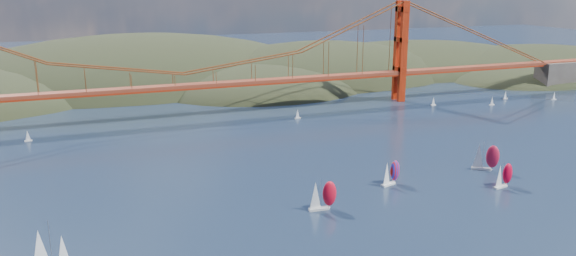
{
  "coord_description": "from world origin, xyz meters",
  "views": [
    {
      "loc": [
        -47.38,
        -88.42,
        65.45
      ],
      "look_at": [
        19.75,
        90.0,
        15.24
      ],
      "focal_mm": 35.0,
      "sensor_mm": 36.0,
      "label": 1
    }
  ],
  "objects_px": {
    "racer_0": "(322,195)",
    "racer_1": "(503,175)",
    "racer_rwb": "(391,172)",
    "racer_2": "(485,157)"
  },
  "relations": [
    {
      "from": "racer_1",
      "to": "racer_rwb",
      "type": "distance_m",
      "value": 36.36
    },
    {
      "from": "racer_0",
      "to": "racer_2",
      "type": "bearing_deg",
      "value": 13.57
    },
    {
      "from": "racer_2",
      "to": "racer_1",
      "type": "bearing_deg",
      "value": -76.27
    },
    {
      "from": "racer_0",
      "to": "racer_1",
      "type": "xyz_separation_m",
      "value": [
        62.81,
        -3.79,
        -0.44
      ]
    },
    {
      "from": "racer_1",
      "to": "racer_2",
      "type": "xyz_separation_m",
      "value": [
        6.03,
        16.23,
        0.8
      ]
    },
    {
      "from": "racer_0",
      "to": "racer_1",
      "type": "distance_m",
      "value": 62.93
    },
    {
      "from": "racer_0",
      "to": "racer_rwb",
      "type": "bearing_deg",
      "value": 23.93
    },
    {
      "from": "racer_0",
      "to": "racer_1",
      "type": "height_order",
      "value": "racer_0"
    },
    {
      "from": "racer_0",
      "to": "racer_rwb",
      "type": "distance_m",
      "value": 31.69
    },
    {
      "from": "racer_1",
      "to": "racer_2",
      "type": "bearing_deg",
      "value": 57.89
    }
  ]
}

